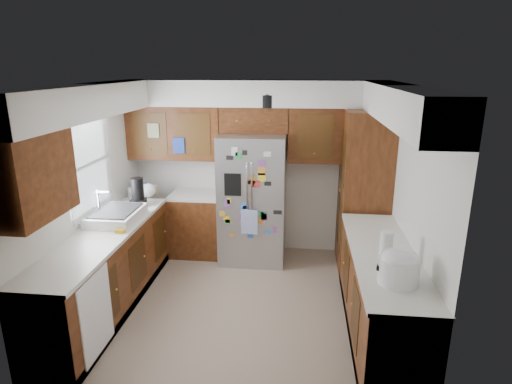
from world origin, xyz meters
TOP-DOWN VIEW (x-y plane):
  - floor at (0.00, 0.00)m, footprint 3.60×3.60m
  - room_shell at (-0.11, 0.36)m, footprint 3.64×3.24m
  - left_counter_run at (-1.36, 0.03)m, footprint 1.36×3.20m
  - right_counter_run at (1.50, -0.47)m, footprint 0.63×2.25m
  - pantry at (1.50, 1.15)m, footprint 0.60×0.90m
  - fridge at (-0.00, 1.20)m, footprint 0.90×0.79m
  - bridge_cabinet at (0.00, 1.43)m, footprint 0.96×0.34m
  - fridge_top_items at (0.04, 1.35)m, footprint 0.62×0.29m
  - sink_assembly at (-1.50, 0.10)m, footprint 0.52×0.74m
  - left_counter_clutter at (-1.48, 0.87)m, footprint 0.32×0.85m
  - rice_cooker at (1.50, -1.10)m, footprint 0.35×0.34m
  - paper_towel at (1.48, -0.60)m, footprint 0.12×0.12m

SIDE VIEW (x-z plane):
  - floor at x=0.00m, z-range 0.00..0.00m
  - right_counter_run at x=1.50m, z-range -0.04..0.88m
  - left_counter_run at x=-1.36m, z-range -0.03..0.89m
  - fridge at x=0.00m, z-range 0.00..1.80m
  - sink_assembly at x=-1.50m, z-range 0.80..1.17m
  - left_counter_clutter at x=-1.48m, z-range 0.86..1.24m
  - paper_towel at x=1.48m, z-range 0.92..1.19m
  - rice_cooker at x=1.50m, z-range 0.93..1.22m
  - pantry at x=1.50m, z-range 0.00..2.15m
  - room_shell at x=-0.11m, z-range 0.56..3.08m
  - bridge_cabinet at x=0.00m, z-range 1.80..2.15m
  - fridge_top_items at x=0.04m, z-range 2.14..2.40m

